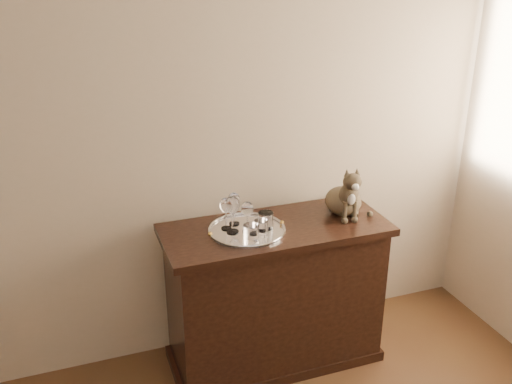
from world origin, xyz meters
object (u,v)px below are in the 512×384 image
wine_glass_a (226,213)px  tumbler_b (251,234)px  wine_glass_c (232,214)px  tumbler_c (266,220)px  tray (247,231)px  wine_glass_b (234,208)px  wine_glass_d (247,217)px  cat (344,188)px  sideboard (275,295)px  tumbler_a (261,228)px

wine_glass_a → tumbler_b: size_ratio=1.91×
wine_glass_a → wine_glass_c: (0.02, -0.05, 0.01)m
tumbler_c → tray: bearing=172.6°
tray → wine_glass_b: (-0.04, 0.09, 0.09)m
tumbler_c → wine_glass_a: bearing=161.3°
wine_glass_d → tumbler_b: bearing=-99.7°
wine_glass_b → tray: bearing=-66.9°
tray → tumbler_b: 0.14m
cat → tray: bearing=-168.9°
tray → wine_glass_b: 0.14m
sideboard → wine_glass_c: bearing=-179.8°
sideboard → wine_glass_b: 0.57m
wine_glass_b → wine_glass_d: 0.11m
wine_glass_a → tumbler_a: wine_glass_a is taller
wine_glass_b → wine_glass_d: wine_glass_b is taller
tray → tumbler_c: tumbler_c is taller
sideboard → tumbler_b: 0.53m
wine_glass_d → tumbler_a: bearing=-49.6°
wine_glass_c → tumbler_c: wine_glass_c is taller
tray → wine_glass_d: (-0.00, -0.02, 0.09)m
sideboard → tray: 0.46m
wine_glass_d → tumbler_b: (-0.02, -0.11, -0.04)m
sideboard → wine_glass_d: 0.54m
wine_glass_b → wine_glass_d: size_ratio=1.06×
tumbler_c → tumbler_a: bearing=-127.4°
wine_glass_d → tray: bearing=79.5°
tray → tumbler_b: size_ratio=4.41×
wine_glass_d → tumbler_b: 0.12m
wine_glass_c → wine_glass_b: bearing=67.4°
wine_glass_a → cat: bearing=-1.8°
tumbler_a → tumbler_c: 0.08m
tray → tumbler_c: bearing=-7.4°
tumbler_a → tumbler_c: size_ratio=0.92×
cat → tumbler_a: bearing=-160.2°
tray → tumbler_a: bearing=-57.7°
sideboard → tumbler_a: size_ratio=14.79×
sideboard → cat: 0.70m
sideboard → tumbler_c: 0.48m
tray → wine_glass_c: bearing=177.6°
tray → wine_glass_a: 0.14m
tray → tumbler_c: 0.11m
wine_glass_c → tumbler_b: (0.05, -0.13, -0.06)m
wine_glass_a → tumbler_a: bearing=-42.2°
wine_glass_d → tumbler_c: 0.11m
wine_glass_b → tumbler_b: 0.23m
wine_glass_b → tumbler_a: 0.20m
tumbler_c → cat: bearing=5.4°
wine_glass_a → wine_glass_d: wine_glass_a is taller
tray → tumbler_b: (-0.02, -0.13, 0.05)m
tumbler_a → cat: size_ratio=0.27×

